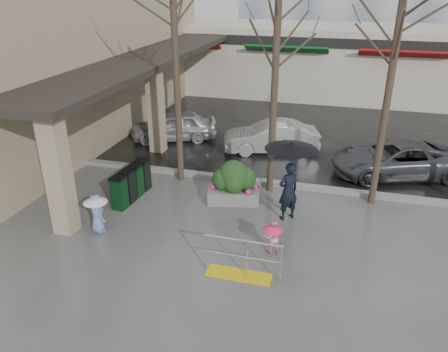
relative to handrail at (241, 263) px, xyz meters
The scene contains 20 objects.
ground 1.85m from the handrail, 138.58° to the left, with size 120.00×120.00×0.00m, color #51514F.
street_asphalt 23.24m from the handrail, 93.36° to the left, with size 120.00×36.00×0.01m, color black.
curb 5.38m from the handrail, 104.66° to the left, with size 120.00×0.30×0.15m, color gray.
near_building 14.32m from the handrail, 138.39° to the left, with size 6.00×18.00×8.00m, color tan.
canopy_slab 11.54m from the handrail, 123.81° to the left, with size 2.80×18.00×0.25m, color #2D2823.
pillar_front 5.48m from the handrail, behind, with size 0.55×0.55×3.50m, color tan.
pillar_back 9.02m from the handrail, 126.15° to the left, with size 0.55×0.55×3.50m, color tan.
storefront_row 19.25m from the handrail, 88.07° to the left, with size 34.00×6.74×4.00m.
handrail is the anchor object (origin of this frame).
tree_west 7.52m from the handrail, 124.99° to the left, with size 3.20×3.20×6.80m.
tree_midwest 6.83m from the handrail, 91.91° to the left, with size 3.20×3.20×7.00m.
tree_mideast 7.28m from the handrail, 56.81° to the left, with size 3.20×3.20×6.50m.
woman 3.34m from the handrail, 77.84° to the left, with size 1.51×1.51×2.44m.
child_pink 1.30m from the handrail, 65.06° to the left, with size 0.56×0.54×0.96m.
child_blue 4.46m from the handrail, 168.51° to the left, with size 0.68×0.68×1.16m.
planter 3.86m from the handrail, 107.07° to the left, with size 1.75×1.14×1.41m.
news_boxes 5.31m from the handrail, 145.34° to the left, with size 0.57×1.91×1.05m.
car_a 10.08m from the handrail, 120.63° to the left, with size 1.49×3.70×1.26m, color silver.
car_b 8.42m from the handrail, 95.17° to the left, with size 1.33×3.82×1.26m, color silver.
car_c 8.25m from the handrail, 61.04° to the left, with size 2.09×4.53×1.26m, color #515358.
Camera 1 is at (3.27, -9.60, 6.59)m, focal length 35.00 mm.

